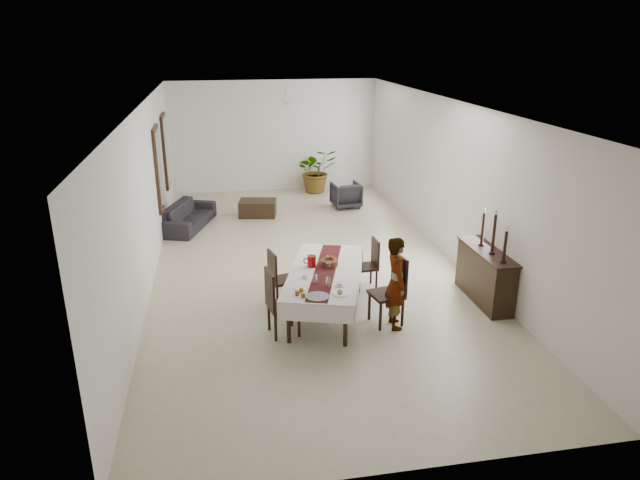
{
  "coord_description": "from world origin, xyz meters",
  "views": [
    {
      "loc": [
        -1.65,
        -10.65,
        4.4
      ],
      "look_at": [
        0.0,
        -1.52,
        1.05
      ],
      "focal_mm": 32.0,
      "sensor_mm": 36.0,
      "label": 1
    }
  ],
  "objects_px": {
    "dining_table_top": "(325,273)",
    "woman": "(396,283)",
    "red_pitcher": "(312,261)",
    "sofa": "(188,216)",
    "sideboard_body": "(485,276)"
  },
  "relations": [
    {
      "from": "red_pitcher",
      "to": "sideboard_body",
      "type": "relative_size",
      "value": 0.13
    },
    {
      "from": "dining_table_top",
      "to": "woman",
      "type": "bearing_deg",
      "value": -18.34
    },
    {
      "from": "woman",
      "to": "sofa",
      "type": "bearing_deg",
      "value": 34.44
    },
    {
      "from": "dining_table_top",
      "to": "sideboard_body",
      "type": "bearing_deg",
      "value": 15.29
    },
    {
      "from": "dining_table_top",
      "to": "sideboard_body",
      "type": "distance_m",
      "value": 2.82
    },
    {
      "from": "red_pitcher",
      "to": "sideboard_body",
      "type": "height_order",
      "value": "red_pitcher"
    },
    {
      "from": "dining_table_top",
      "to": "sofa",
      "type": "relative_size",
      "value": 1.17
    },
    {
      "from": "red_pitcher",
      "to": "woman",
      "type": "relative_size",
      "value": 0.13
    },
    {
      "from": "red_pitcher",
      "to": "woman",
      "type": "bearing_deg",
      "value": -37.7
    },
    {
      "from": "red_pitcher",
      "to": "sofa",
      "type": "xyz_separation_m",
      "value": [
        -2.23,
        4.75,
        -0.55
      ]
    },
    {
      "from": "sofa",
      "to": "red_pitcher",
      "type": "bearing_deg",
      "value": -136.37
    },
    {
      "from": "dining_table_top",
      "to": "woman",
      "type": "height_order",
      "value": "woman"
    },
    {
      "from": "woman",
      "to": "sofa",
      "type": "distance_m",
      "value": 6.64
    },
    {
      "from": "woman",
      "to": "sofa",
      "type": "xyz_separation_m",
      "value": [
        -3.42,
        5.67,
        -0.46
      ]
    },
    {
      "from": "woman",
      "to": "dining_table_top",
      "type": "bearing_deg",
      "value": 57.99
    }
  ]
}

